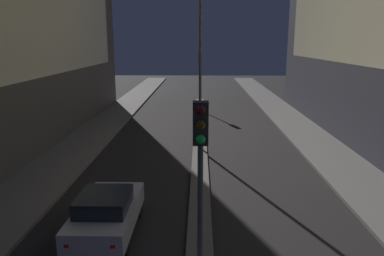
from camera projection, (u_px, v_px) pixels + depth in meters
median_strip at (200, 144)px, 23.04m from camera, size 0.83×35.83×0.14m
traffic_light_near at (200, 165)px, 7.82m from camera, size 0.32×0.42×4.94m
traffic_light_mid at (200, 69)px, 33.61m from camera, size 0.32×0.42×4.94m
street_lamp at (200, 51)px, 20.64m from camera, size 0.45×0.45×8.92m
car_left_lane at (107, 212)px, 12.27m from camera, size 1.85×4.06×1.53m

